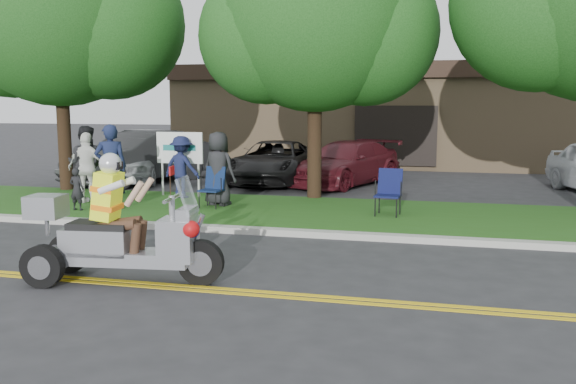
% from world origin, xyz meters
% --- Properties ---
extents(ground, '(120.00, 120.00, 0.00)m').
position_xyz_m(ground, '(0.00, 0.00, 0.00)').
color(ground, '#28282B').
rests_on(ground, ground).
extents(centerline_near, '(60.00, 0.10, 0.01)m').
position_xyz_m(centerline_near, '(0.00, -0.58, 0.01)').
color(centerline_near, gold).
rests_on(centerline_near, ground).
extents(centerline_far, '(60.00, 0.10, 0.01)m').
position_xyz_m(centerline_far, '(0.00, -0.42, 0.01)').
color(centerline_far, gold).
rests_on(centerline_far, ground).
extents(curb, '(60.00, 0.25, 0.12)m').
position_xyz_m(curb, '(0.00, 3.05, 0.06)').
color(curb, '#A8A89E').
rests_on(curb, ground).
extents(grass_verge, '(60.00, 4.00, 0.10)m').
position_xyz_m(grass_verge, '(0.00, 5.20, 0.06)').
color(grass_verge, '#265316').
rests_on(grass_verge, ground).
extents(commercial_building, '(18.00, 8.20, 4.00)m').
position_xyz_m(commercial_building, '(2.00, 18.98, 2.01)').
color(commercial_building, '#9E7F5B').
rests_on(commercial_building, ground).
extents(tree_left, '(6.62, 5.40, 7.78)m').
position_xyz_m(tree_left, '(-6.44, 7.03, 4.85)').
color(tree_left, '#332114').
rests_on(tree_left, ground).
extents(tree_mid, '(5.88, 4.80, 7.05)m').
position_xyz_m(tree_mid, '(0.55, 7.23, 4.43)').
color(tree_mid, '#332114').
rests_on(tree_mid, ground).
extents(business_sign, '(1.25, 0.06, 1.75)m').
position_xyz_m(business_sign, '(-2.90, 6.60, 1.26)').
color(business_sign, silver).
rests_on(business_sign, ground).
extents(trike_scooter, '(2.77, 0.98, 1.81)m').
position_xyz_m(trike_scooter, '(-0.77, -0.45, 0.63)').
color(trike_scooter, black).
rests_on(trike_scooter, ground).
extents(lawn_chair_a, '(0.55, 0.56, 0.93)m').
position_xyz_m(lawn_chair_a, '(-1.47, 5.19, 0.63)').
color(lawn_chair_a, black).
rests_on(lawn_chair_a, grass_verge).
extents(lawn_chair_b, '(0.58, 0.59, 0.99)m').
position_xyz_m(lawn_chair_b, '(2.54, 5.15, 0.66)').
color(lawn_chair_b, black).
rests_on(lawn_chair_b, grass_verge).
extents(spectator_adult_left, '(0.83, 0.74, 1.91)m').
position_xyz_m(spectator_adult_left, '(-3.61, 4.40, 1.06)').
color(spectator_adult_left, '#171F40').
rests_on(spectator_adult_left, grass_verge).
extents(spectator_adult_mid, '(1.01, 0.86, 1.84)m').
position_xyz_m(spectator_adult_mid, '(-4.75, 5.22, 1.02)').
color(spectator_adult_mid, black).
rests_on(spectator_adult_mid, grass_verge).
extents(spectator_adult_right, '(1.01, 0.45, 1.69)m').
position_xyz_m(spectator_adult_right, '(-4.59, 5.03, 0.95)').
color(spectator_adult_right, white).
rests_on(spectator_adult_right, grass_verge).
extents(spectator_chair_a, '(1.11, 0.79, 1.56)m').
position_xyz_m(spectator_chair_a, '(-2.74, 6.32, 0.89)').
color(spectator_chair_a, '#181E44').
rests_on(spectator_chair_a, grass_verge).
extents(spectator_chair_b, '(0.96, 0.76, 1.72)m').
position_xyz_m(spectator_chair_b, '(-1.43, 5.45, 0.97)').
color(spectator_chair_b, black).
rests_on(spectator_chair_b, grass_verge).
extents(child_left, '(0.35, 0.24, 0.95)m').
position_xyz_m(child_left, '(-4.27, 4.05, 0.58)').
color(child_left, black).
rests_on(child_left, grass_verge).
extents(parked_car_far_left, '(2.81, 4.43, 1.40)m').
position_xyz_m(parked_car_far_left, '(-5.86, 9.78, 0.70)').
color(parked_car_far_left, '#B3B7BB').
rests_on(parked_car_far_left, ground).
extents(parked_car_left, '(3.42, 5.27, 1.64)m').
position_xyz_m(parked_car_left, '(-5.50, 9.48, 0.82)').
color(parked_car_left, '#272729').
rests_on(parked_car_left, ground).
extents(parked_car_mid, '(2.21, 4.74, 1.31)m').
position_xyz_m(parked_car_mid, '(-1.42, 10.49, 0.66)').
color(parked_car_mid, black).
rests_on(parked_car_mid, ground).
extents(parked_car_right, '(3.49, 4.94, 1.33)m').
position_xyz_m(parked_car_right, '(0.80, 10.59, 0.66)').
color(parked_car_right, '#4C1119').
rests_on(parked_car_right, ground).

